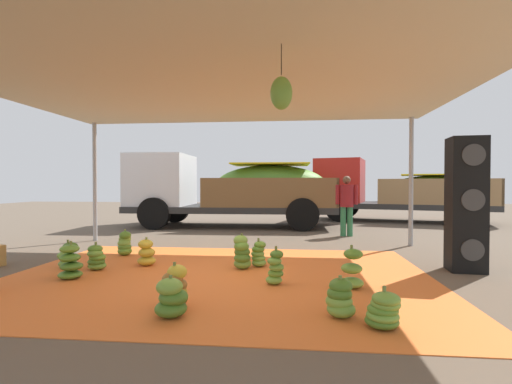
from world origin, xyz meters
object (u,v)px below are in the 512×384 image
at_px(banana_bunch_0, 125,244).
at_px(worker_0, 347,201).
at_px(banana_bunch_6, 70,263).
at_px(banana_bunch_9, 96,258).
at_px(banana_bunch_11, 259,255).
at_px(banana_bunch_13, 242,253).
at_px(cargo_truck_far, 393,190).
at_px(speaker_stack, 466,204).
at_px(cargo_truck_main, 228,188).
at_px(banana_bunch_1, 384,311).
at_px(banana_bunch_4, 146,253).
at_px(banana_bunch_7, 352,270).
at_px(banana_bunch_2, 175,287).
at_px(banana_bunch_3, 68,256).
at_px(banana_bunch_10, 171,299).
at_px(banana_bunch_12, 275,268).
at_px(banana_bunch_5, 340,299).

distance_m(banana_bunch_0, worker_0, 5.82).
bearing_deg(banana_bunch_6, banana_bunch_9, 82.07).
distance_m(banana_bunch_11, banana_bunch_13, 0.34).
distance_m(banana_bunch_6, cargo_truck_far, 11.95).
relative_size(banana_bunch_11, speaker_stack, 0.22).
height_order(banana_bunch_6, cargo_truck_main, cargo_truck_main).
bearing_deg(speaker_stack, banana_bunch_0, 173.33).
height_order(banana_bunch_1, banana_bunch_4, banana_bunch_4).
xyz_separation_m(banana_bunch_0, banana_bunch_7, (4.12, -1.97, 0.02)).
distance_m(banana_bunch_2, cargo_truck_main, 8.43).
bearing_deg(cargo_truck_far, worker_0, -117.56).
bearing_deg(worker_0, banana_bunch_0, -145.16).
xyz_separation_m(banana_bunch_3, cargo_truck_far, (7.49, 8.94, 0.99)).
bearing_deg(banana_bunch_2, banana_bunch_9, 138.27).
xyz_separation_m(cargo_truck_main, cargo_truck_far, (5.93, 2.37, -0.08)).
xyz_separation_m(banana_bunch_1, banana_bunch_11, (-1.47, 2.64, 0.03)).
relative_size(banana_bunch_3, banana_bunch_10, 1.05).
xyz_separation_m(banana_bunch_9, banana_bunch_12, (2.96, -0.59, 0.03)).
height_order(banana_bunch_0, banana_bunch_5, banana_bunch_0).
bearing_deg(banana_bunch_7, banana_bunch_3, 170.41).
bearing_deg(banana_bunch_7, banana_bunch_5, -104.34).
bearing_deg(banana_bunch_6, banana_bunch_5, -18.07).
relative_size(banana_bunch_12, cargo_truck_far, 0.08).
relative_size(banana_bunch_1, banana_bunch_13, 0.79).
relative_size(banana_bunch_11, banana_bunch_12, 0.90).
bearing_deg(banana_bunch_13, speaker_stack, 4.12).
xyz_separation_m(banana_bunch_0, speaker_stack, (6.10, -0.71, 0.85)).
bearing_deg(cargo_truck_main, cargo_truck_far, 21.78).
distance_m(banana_bunch_1, banana_bunch_2, 2.27).
bearing_deg(banana_bunch_2, banana_bunch_5, -4.89).
relative_size(banana_bunch_7, cargo_truck_far, 0.09).
bearing_deg(speaker_stack, cargo_truck_far, 83.55).
distance_m(banana_bunch_7, cargo_truck_main, 7.99).
bearing_deg(banana_bunch_6, banana_bunch_13, 20.21).
xyz_separation_m(banana_bunch_0, cargo_truck_main, (1.12, 5.37, 1.04)).
distance_m(banana_bunch_2, banana_bunch_12, 1.53).
bearing_deg(banana_bunch_11, banana_bunch_7, -41.23).
bearing_deg(banana_bunch_5, banana_bunch_4, 143.60).
bearing_deg(cargo_truck_main, banana_bunch_2, -84.10).
distance_m(banana_bunch_1, banana_bunch_9, 4.60).
relative_size(banana_bunch_1, speaker_stack, 0.21).
height_order(banana_bunch_9, speaker_stack, speaker_stack).
xyz_separation_m(banana_bunch_6, speaker_stack, (6.07, 1.16, 0.85)).
height_order(banana_bunch_0, banana_bunch_13, banana_bunch_13).
bearing_deg(banana_bunch_12, banana_bunch_4, 156.39).
relative_size(banana_bunch_7, banana_bunch_11, 1.20).
bearing_deg(banana_bunch_0, banana_bunch_12, -31.37).
relative_size(banana_bunch_0, banana_bunch_13, 0.87).
height_order(banana_bunch_4, banana_bunch_13, banana_bunch_13).
bearing_deg(banana_bunch_9, banana_bunch_2, -41.73).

